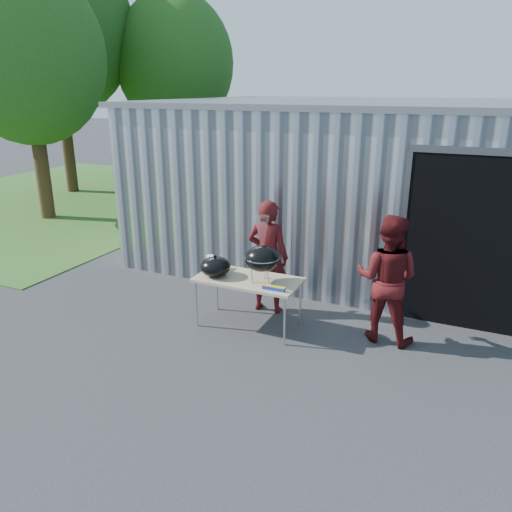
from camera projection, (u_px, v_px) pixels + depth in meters
The scene contains 14 objects.
ground at pixel (226, 336), 7.07m from camera, with size 80.00×80.00×0.00m, color #2C2C2F.
building at pixel (369, 180), 10.17m from camera, with size 8.20×6.20×3.10m.
grass_patch at pixel (62, 198), 15.77m from camera, with size 10.00×12.00×0.02m, color #2D591E.
tree_left at pixel (27, 55), 12.14m from camera, with size 3.79×3.79×6.28m.
tree_mid at pixel (53, 25), 15.17m from camera, with size 4.77×4.77×7.90m.
tree_far at pixel (175, 63), 16.06m from camera, with size 3.78×3.78×6.26m.
folding_table at pixel (248, 281), 7.14m from camera, with size 1.50×0.75×0.75m.
kettle_grill at pixel (262, 254), 6.87m from camera, with size 0.49×0.49×0.95m.
grill_lid at pixel (215, 267), 7.19m from camera, with size 0.44×0.44×0.32m.
paper_towels at pixel (211, 265), 7.27m from camera, with size 0.12×0.12×0.28m, color white.
white_tub at pixel (221, 266), 7.50m from camera, with size 0.20×0.15×0.10m, color white.
foil_box at pixel (274, 288), 6.71m from camera, with size 0.32×0.05×0.06m.
person_cook at pixel (268, 257), 7.62m from camera, with size 0.65×0.42×1.77m, color #4D1012.
person_bystander at pixel (387, 279), 6.73m from camera, with size 0.87×0.68×1.78m, color #4D1012.
Camera 1 is at (3.01, -5.58, 3.35)m, focal length 35.00 mm.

